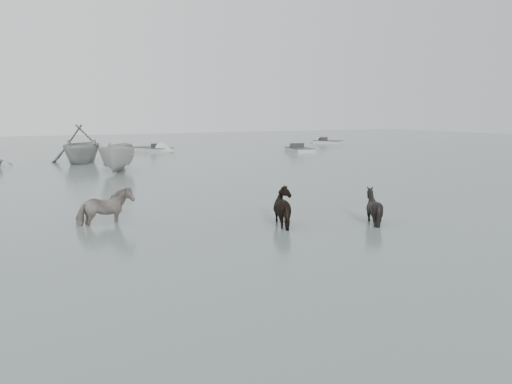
# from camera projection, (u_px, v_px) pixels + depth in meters

# --- Properties ---
(ground) EXTENTS (140.00, 140.00, 0.00)m
(ground) POSITION_uv_depth(u_px,v_px,m) (258.00, 233.00, 14.39)
(ground) COLOR #54645F
(ground) RESTS_ON ground
(pony_pinto) EXTENTS (1.80, 1.03, 1.44)m
(pony_pinto) POSITION_uv_depth(u_px,v_px,m) (104.00, 201.00, 15.43)
(pony_pinto) COLOR black
(pony_pinto) RESTS_ON ground
(pony_dark) EXTENTS (1.35, 1.53, 1.40)m
(pony_dark) POSITION_uv_depth(u_px,v_px,m) (288.00, 202.00, 15.35)
(pony_dark) COLOR black
(pony_dark) RESTS_ON ground
(pony_black) EXTENTS (1.56, 1.47, 1.39)m
(pony_black) POSITION_uv_depth(u_px,v_px,m) (373.00, 201.00, 15.70)
(pony_black) COLOR black
(pony_black) RESTS_ON ground
(rowboat_trail) EXTENTS (6.45, 6.79, 2.80)m
(rowboat_trail) POSITION_uv_depth(u_px,v_px,m) (82.00, 143.00, 34.35)
(rowboat_trail) COLOR #959795
(rowboat_trail) RESTS_ON ground
(boat_small) EXTENTS (3.54, 5.12, 1.85)m
(boat_small) POSITION_uv_depth(u_px,v_px,m) (118.00, 156.00, 29.31)
(boat_small) COLOR #A7A6A2
(boat_small) RESTS_ON ground
(skiff_port) EXTENTS (2.61, 5.06, 0.75)m
(skiff_port) POSITION_uv_depth(u_px,v_px,m) (300.00, 148.00, 44.25)
(skiff_port) COLOR #A8AAA8
(skiff_port) RESTS_ON ground
(skiff_mid) EXTENTS (3.57, 5.75, 0.75)m
(skiff_mid) POSITION_uv_depth(u_px,v_px,m) (153.00, 147.00, 44.84)
(skiff_mid) COLOR #A5A8A5
(skiff_mid) RESTS_ON ground
(skiff_star) EXTENTS (3.66, 4.44, 0.75)m
(skiff_star) POSITION_uv_depth(u_px,v_px,m) (328.00, 140.00, 55.86)
(skiff_star) COLOR #ABAAA6
(skiff_star) RESTS_ON ground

